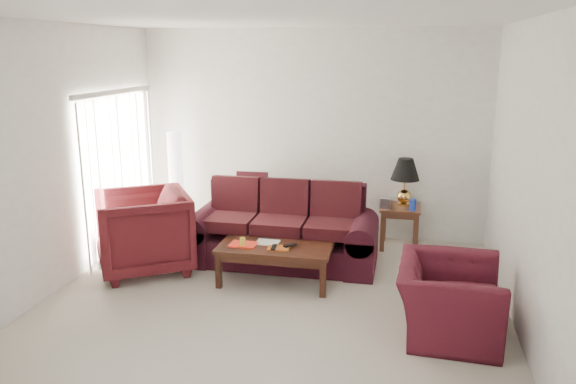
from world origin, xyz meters
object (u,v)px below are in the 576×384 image
object	(u,v)px
floor_lamp	(177,183)
armchair_right	(449,299)
coffee_table	(275,264)
end_table	(400,227)
armchair_left	(143,232)
sofa	(281,226)

from	to	relation	value
floor_lamp	armchair_right	world-z (taller)	floor_lamp
coffee_table	end_table	bearing A→B (deg)	41.73
floor_lamp	coffee_table	xyz separation A→B (m)	(1.84, -1.47, -0.55)
armchair_left	coffee_table	world-z (taller)	armchair_left
coffee_table	armchair_right	bearing A→B (deg)	-30.42
end_table	coffee_table	bearing A→B (deg)	-131.70
floor_lamp	armchair_right	xyz separation A→B (m)	(3.76, -2.32, -0.43)
floor_lamp	coffee_table	size ratio (longest dim) A/B	1.18
end_table	coffee_table	distance (m)	2.12
armchair_left	armchair_right	bearing A→B (deg)	43.30
end_table	coffee_table	size ratio (longest dim) A/B	0.45
armchair_left	armchair_right	world-z (taller)	armchair_left
end_table	floor_lamp	xyz separation A→B (m)	(-3.25, -0.11, 0.48)
end_table	floor_lamp	distance (m)	3.29
armchair_left	floor_lamp	bearing A→B (deg)	153.08
end_table	armchair_left	distance (m)	3.47
armchair_right	coffee_table	distance (m)	2.10
armchair_right	sofa	bearing A→B (deg)	55.62
armchair_left	armchair_right	distance (m)	3.73
armchair_right	coffee_table	bearing A→B (deg)	68.96
end_table	armchair_right	xyz separation A→B (m)	(0.51, -2.43, 0.06)
sofa	end_table	bearing A→B (deg)	34.37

